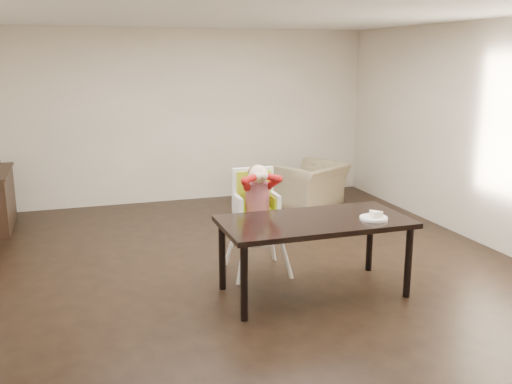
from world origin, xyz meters
The scene contains 6 objects.
ground centered at (0.00, 0.00, 0.00)m, with size 7.00×7.00×0.00m, color black.
room_walls centered at (0.00, 0.00, 1.86)m, with size 6.02×7.02×2.71m.
dining_table centered at (0.40, -0.63, 0.67)m, with size 1.80×0.90×0.75m.
high_chair centered at (0.06, 0.10, 0.83)m, with size 0.51×0.51×1.17m.
plate centered at (0.94, -0.81, 0.78)m, with size 0.31×0.31×0.08m.
armchair centered at (1.72, 2.52, 0.44)m, with size 1.01×0.66×0.88m, color #96855F.
Camera 1 is at (-1.77, -5.42, 2.26)m, focal length 40.00 mm.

